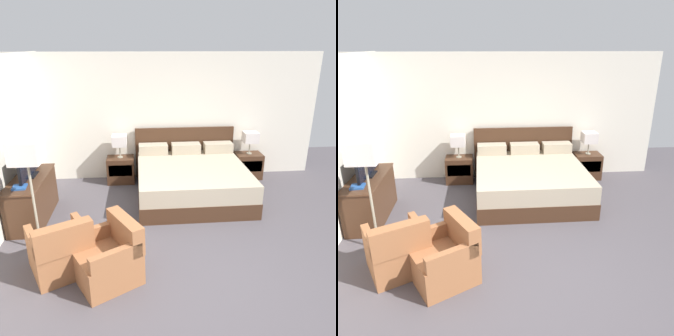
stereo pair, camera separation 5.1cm
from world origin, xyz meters
TOP-DOWN VIEW (x-y plane):
  - ground_plane at (0.00, 0.00)m, footprint 10.21×10.21m
  - wall_back at (0.00, 3.43)m, footprint 6.34×0.06m
  - bed at (0.39, 2.39)m, footprint 2.06×2.05m
  - nightstand_left at (-0.95, 3.14)m, footprint 0.55×0.41m
  - nightstand_right at (1.73, 3.14)m, footprint 0.55×0.41m
  - table_lamp_left at (-0.95, 3.14)m, footprint 0.29×0.29m
  - table_lamp_right at (1.73, 3.14)m, footprint 0.29×0.29m
  - dresser at (-2.30, 1.73)m, footprint 0.49×1.32m
  - tv at (-2.30, 1.82)m, footprint 0.18×0.96m
  - book_red_cover at (-2.32, 1.34)m, footprint 0.21×0.22m
  - armchair_by_window at (-1.56, 0.32)m, footprint 0.92×0.92m
  - armchair_companion at (-0.96, 0.13)m, footprint 0.93×0.93m
  - floor_lamp at (-1.97, 0.81)m, footprint 0.37×0.37m

SIDE VIEW (x-z plane):
  - ground_plane at x=0.00m, z-range 0.00..0.00m
  - nightstand_left at x=-0.95m, z-range 0.00..0.53m
  - nightstand_right at x=1.73m, z-range 0.00..0.53m
  - armchair_by_window at x=-1.56m, z-range -0.10..0.66m
  - armchair_companion at x=-0.96m, z-range -0.10..0.66m
  - bed at x=0.39m, z-range -0.22..0.86m
  - dresser at x=-2.30m, z-range 0.01..0.73m
  - book_red_cover at x=-2.32m, z-range 0.72..0.74m
  - table_lamp_left at x=-0.95m, z-range 0.65..1.11m
  - table_lamp_right at x=1.73m, z-range 0.65..1.11m
  - tv at x=-2.30m, z-range 0.71..1.23m
  - wall_back at x=0.00m, z-range 0.00..2.55m
  - floor_lamp at x=-1.97m, z-range 0.56..2.14m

